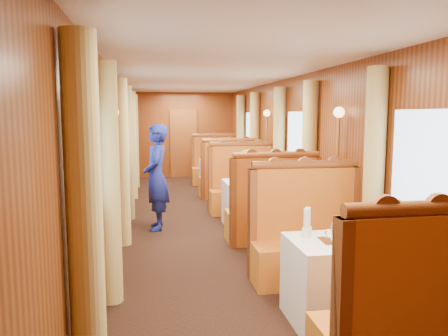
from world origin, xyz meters
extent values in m
cube|color=brown|center=(0.00, 5.97, 1.00)|extent=(0.80, 0.04, 2.00)
cube|color=white|center=(0.75, -3.50, 0.38)|extent=(1.05, 0.72, 0.75)
cube|color=#AD3D13|center=(0.75, -4.67, 0.85)|extent=(1.30, 0.12, 0.80)
cylinder|color=brown|center=(0.75, -4.67, 1.29)|extent=(1.23, 0.10, 0.10)
cube|color=#AD3D13|center=(0.75, -2.55, 0.23)|extent=(1.30, 0.55, 0.45)
cube|color=#AD3D13|center=(0.75, -2.33, 0.85)|extent=(1.30, 0.12, 0.80)
cylinder|color=brown|center=(0.75, -2.33, 1.29)|extent=(1.23, 0.10, 0.10)
cube|color=white|center=(0.75, 0.00, 0.38)|extent=(1.05, 0.72, 0.75)
cube|color=#AD3D13|center=(0.75, -0.95, 0.23)|extent=(1.30, 0.55, 0.45)
cube|color=#AD3D13|center=(0.75, -1.17, 0.85)|extent=(1.30, 0.12, 0.80)
cylinder|color=brown|center=(0.75, -1.17, 1.29)|extent=(1.23, 0.10, 0.10)
cube|color=#AD3D13|center=(0.75, 0.95, 0.23)|extent=(1.30, 0.55, 0.45)
cube|color=#AD3D13|center=(0.75, 1.17, 0.85)|extent=(1.30, 0.12, 0.80)
cylinder|color=brown|center=(0.75, 1.17, 1.29)|extent=(1.23, 0.10, 0.10)
cube|color=white|center=(0.75, 3.50, 0.38)|extent=(1.05, 0.72, 0.75)
cube|color=#AD3D13|center=(0.75, 2.55, 0.23)|extent=(1.30, 0.55, 0.45)
cube|color=#AD3D13|center=(0.75, 2.33, 0.85)|extent=(1.30, 0.12, 0.80)
cylinder|color=brown|center=(0.75, 2.33, 1.29)|extent=(1.23, 0.10, 0.10)
cube|color=#AD3D13|center=(0.75, 4.45, 0.23)|extent=(1.30, 0.55, 0.45)
cube|color=#AD3D13|center=(0.75, 4.67, 0.85)|extent=(1.30, 0.12, 0.80)
cylinder|color=brown|center=(0.75, 4.67, 1.29)|extent=(1.23, 0.10, 0.10)
cube|color=silver|center=(0.64, -3.54, 0.76)|extent=(0.36, 0.28, 0.01)
cylinder|color=white|center=(1.02, -3.65, 0.76)|extent=(0.22, 0.22, 0.01)
cylinder|color=white|center=(0.39, -3.37, 0.79)|extent=(0.08, 0.08, 0.08)
cylinder|color=white|center=(0.39, -3.37, 0.92)|extent=(0.05, 0.05, 0.18)
cylinder|color=white|center=(0.43, -3.31, 0.79)|extent=(0.08, 0.08, 0.08)
cylinder|color=white|center=(0.43, -3.31, 0.92)|extent=(0.05, 0.05, 0.18)
cylinder|color=silver|center=(0.72, -0.01, 0.82)|extent=(0.06, 0.06, 0.14)
cylinder|color=silver|center=(0.78, 3.49, 0.82)|extent=(0.06, 0.06, 0.14)
cylinder|color=#D7C16E|center=(-1.38, -4.28, 1.18)|extent=(0.22, 0.22, 2.35)
cylinder|color=#D7C16E|center=(-1.38, -2.72, 1.18)|extent=(0.22, 0.22, 2.35)
cylinder|color=#D7C16E|center=(1.38, -2.72, 1.18)|extent=(0.22, 0.22, 2.35)
cylinder|color=#D7C16E|center=(-1.38, -0.78, 1.18)|extent=(0.22, 0.22, 2.35)
cylinder|color=#D7C16E|center=(-1.38, 0.78, 1.18)|extent=(0.22, 0.22, 2.35)
cylinder|color=#D7C16E|center=(1.38, -0.78, 1.18)|extent=(0.22, 0.22, 2.35)
cylinder|color=#D7C16E|center=(1.38, 0.78, 1.18)|extent=(0.22, 0.22, 2.35)
cylinder|color=#D7C16E|center=(-1.38, 2.72, 1.18)|extent=(0.22, 0.22, 2.35)
cylinder|color=#D7C16E|center=(-1.38, 4.28, 1.18)|extent=(0.22, 0.22, 2.35)
cylinder|color=#D7C16E|center=(1.38, 2.72, 1.18)|extent=(0.22, 0.22, 2.35)
cylinder|color=#D7C16E|center=(1.38, 4.28, 1.18)|extent=(0.22, 0.22, 2.35)
cylinder|color=#BF8C3F|center=(-1.40, -1.75, 0.93)|extent=(0.04, 0.04, 1.85)
sphere|color=#FFD18C|center=(-1.40, -1.75, 1.88)|extent=(0.14, 0.14, 0.14)
cylinder|color=#BF8C3F|center=(1.40, -1.75, 0.93)|extent=(0.04, 0.04, 1.85)
sphere|color=#FFD18C|center=(1.40, -1.75, 1.88)|extent=(0.14, 0.14, 0.14)
cylinder|color=#BF8C3F|center=(-1.40, 1.75, 0.93)|extent=(0.04, 0.04, 1.85)
sphere|color=#FFD18C|center=(-1.40, 1.75, 1.88)|extent=(0.14, 0.14, 0.14)
cylinder|color=#BF8C3F|center=(1.40, 1.75, 0.93)|extent=(0.04, 0.04, 1.85)
sphere|color=#FFD18C|center=(1.40, 1.75, 1.88)|extent=(0.14, 0.14, 0.14)
imported|color=navy|center=(-0.89, 0.01, 0.85)|extent=(0.41, 0.63, 1.71)
cube|color=beige|center=(0.75, 0.81, 0.75)|extent=(0.40, 0.24, 0.55)
sphere|color=tan|center=(0.75, 0.81, 1.11)|extent=(0.20, 0.20, 0.20)
cube|color=beige|center=(0.75, 0.64, 0.52)|extent=(0.36, 0.30, 0.14)
camera|label=1|loc=(-0.97, -7.01, 1.85)|focal=35.00mm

